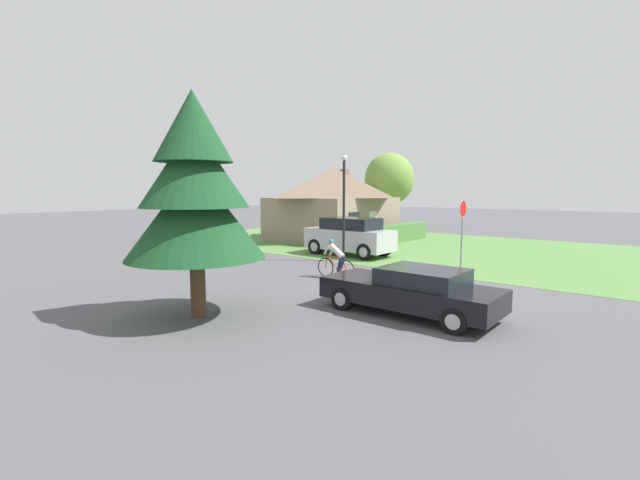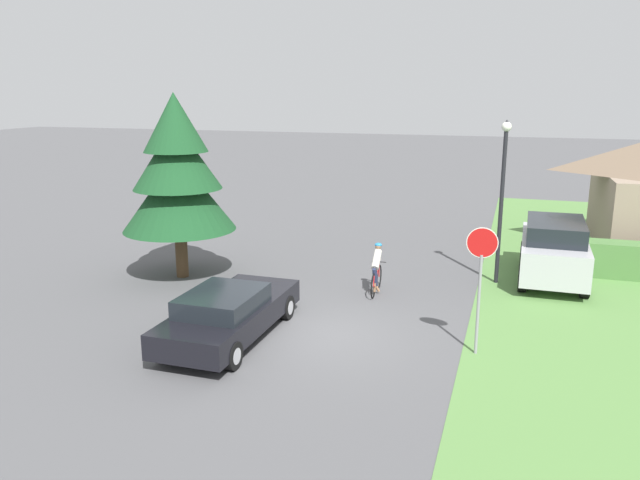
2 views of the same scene
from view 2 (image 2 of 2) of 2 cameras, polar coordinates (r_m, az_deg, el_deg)
name	(u,v)px [view 2 (image 2 of 2)]	position (r m, az deg, el deg)	size (l,w,h in m)	color
ground_plane	(319,334)	(15.53, -0.10, -8.63)	(140.00, 140.00, 0.00)	#515154
sedan_left_lane	(229,313)	(15.22, -8.33, -6.64)	(1.92, 4.74, 1.28)	black
cyclist	(376,270)	(18.45, 5.19, -2.73)	(0.44, 1.70, 1.49)	black
parked_suv_right	(554,250)	(20.87, 20.58, -0.85)	(2.03, 4.57, 1.94)	#B7B7BC
stop_sign	(481,267)	(14.22, 14.49, -2.37)	(0.69, 0.07, 2.96)	gray
street_lamp	(502,186)	(19.62, 16.34, 4.78)	(0.29, 0.29, 5.02)	black
conifer_tall_near	(177,172)	(19.96, -12.92, 6.05)	(3.53, 3.53, 5.81)	#4C3823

